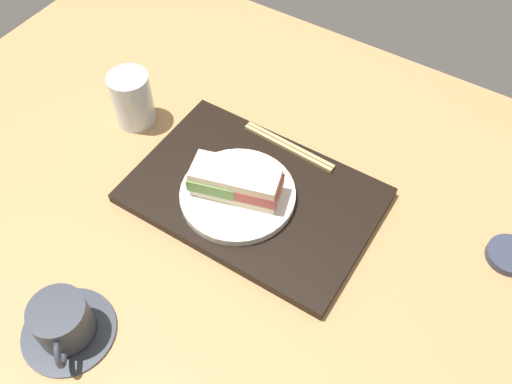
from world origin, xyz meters
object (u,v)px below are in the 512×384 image
object	(u,v)px
sandwich_far	(216,177)
small_sauce_dish	(509,255)
sandwich_near	(256,186)
chopsticks_pair	(289,146)
coffee_cup	(63,323)
sandwich_plate	(236,194)
drinking_glass	(132,99)

from	to	relation	value
sandwich_far	small_sauce_dish	bearing A→B (deg)	-161.81
small_sauce_dish	sandwich_near	bearing A→B (deg)	18.64
sandwich_near	sandwich_far	bearing A→B (deg)	15.48
sandwich_far	chopsticks_pair	size ratio (longest dim) A/B	0.51
chopsticks_pair	coffee_cup	size ratio (longest dim) A/B	1.34
sandwich_near	chopsticks_pair	size ratio (longest dim) A/B	0.51
sandwich_far	sandwich_near	bearing A→B (deg)	-164.52
sandwich_plate	coffee_cup	bearing A→B (deg)	76.50
coffee_cup	small_sauce_dish	size ratio (longest dim) A/B	1.90
sandwich_near	small_sauce_dish	bearing A→B (deg)	-161.36
sandwich_near	coffee_cup	xyz separation A→B (cm)	(11.28, 33.91, -2.69)
sandwich_far	small_sauce_dish	world-z (taller)	sandwich_far
chopsticks_pair	sandwich_far	bearing A→B (deg)	70.86
coffee_cup	sandwich_near	bearing A→B (deg)	-108.40
sandwich_far	drinking_glass	distance (cm)	25.51
chopsticks_pair	sandwich_plate	bearing A→B (deg)	82.27
sandwich_plate	sandwich_near	world-z (taller)	sandwich_near
sandwich_plate	chopsticks_pair	world-z (taller)	sandwich_plate
coffee_cup	drinking_glass	size ratio (longest dim) A/B	1.30
sandwich_far	coffee_cup	size ratio (longest dim) A/B	0.69
chopsticks_pair	small_sauce_dish	size ratio (longest dim) A/B	2.54
coffee_cup	small_sauce_dish	bearing A→B (deg)	-137.18
chopsticks_pair	coffee_cup	world-z (taller)	coffee_cup
chopsticks_pair	sandwich_near	bearing A→B (deg)	95.99
coffee_cup	drinking_glass	xyz separation A→B (cm)	(19.83, -39.52, 2.04)
sandwich_near	drinking_glass	size ratio (longest dim) A/B	0.89
coffee_cup	drinking_glass	bearing A→B (deg)	-63.36
sandwich_plate	coffee_cup	size ratio (longest dim) A/B	1.41
chopsticks_pair	coffee_cup	bearing A→B (deg)	78.23
small_sauce_dish	sandwich_far	bearing A→B (deg)	18.19
sandwich_near	sandwich_far	size ratio (longest dim) A/B	0.99
chopsticks_pair	small_sauce_dish	world-z (taller)	chopsticks_pair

